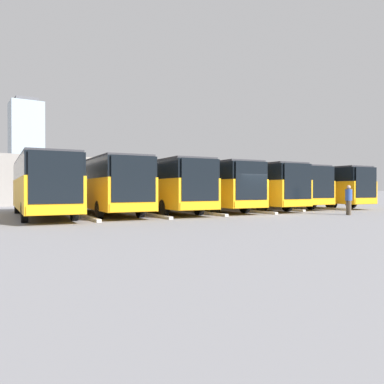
{
  "coord_description": "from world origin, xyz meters",
  "views": [
    {
      "loc": [
        15.54,
        17.13,
        1.59
      ],
      "look_at": [
        0.7,
        -6.01,
        1.38
      ],
      "focal_mm": 35.0,
      "sensor_mm": 36.0,
      "label": 1
    }
  ],
  "objects_px": {
    "bus_1": "(269,186)",
    "bus_5": "(103,185)",
    "bus_0": "(307,186)",
    "bus_3": "(203,185)",
    "bus_2": "(244,185)",
    "bus_6": "(42,184)",
    "pedestrian": "(349,199)",
    "bus_4": "(158,185)"
  },
  "relations": [
    {
      "from": "bus_3",
      "to": "pedestrian",
      "type": "distance_m",
      "value": 10.02
    },
    {
      "from": "bus_1",
      "to": "bus_5",
      "type": "xyz_separation_m",
      "value": [
        14.92,
        0.5,
        0.0
      ]
    },
    {
      "from": "bus_3",
      "to": "bus_4",
      "type": "relative_size",
      "value": 1.0
    },
    {
      "from": "bus_0",
      "to": "bus_1",
      "type": "height_order",
      "value": "same"
    },
    {
      "from": "bus_5",
      "to": "pedestrian",
      "type": "height_order",
      "value": "bus_5"
    },
    {
      "from": "bus_6",
      "to": "bus_5",
      "type": "bearing_deg",
      "value": -171.46
    },
    {
      "from": "bus_5",
      "to": "bus_1",
      "type": "bearing_deg",
      "value": -172.93
    },
    {
      "from": "bus_1",
      "to": "bus_5",
      "type": "height_order",
      "value": "same"
    },
    {
      "from": "bus_0",
      "to": "bus_3",
      "type": "xyz_separation_m",
      "value": [
        11.19,
        -0.24,
        0.0
      ]
    },
    {
      "from": "bus_6",
      "to": "bus_3",
      "type": "bearing_deg",
      "value": -175.0
    },
    {
      "from": "bus_3",
      "to": "bus_5",
      "type": "xyz_separation_m",
      "value": [
        7.46,
        -0.25,
        0.0
      ]
    },
    {
      "from": "bus_2",
      "to": "bus_5",
      "type": "relative_size",
      "value": 1.0
    },
    {
      "from": "bus_4",
      "to": "bus_1",
      "type": "bearing_deg",
      "value": -170.56
    },
    {
      "from": "pedestrian",
      "to": "bus_6",
      "type": "bearing_deg",
      "value": 89.18
    },
    {
      "from": "bus_3",
      "to": "bus_6",
      "type": "bearing_deg",
      "value": 5.0
    },
    {
      "from": "bus_1",
      "to": "bus_3",
      "type": "relative_size",
      "value": 1.0
    },
    {
      "from": "bus_2",
      "to": "bus_5",
      "type": "xyz_separation_m",
      "value": [
        11.19,
        -0.5,
        0.0
      ]
    },
    {
      "from": "bus_2",
      "to": "bus_3",
      "type": "bearing_deg",
      "value": 1.26
    },
    {
      "from": "pedestrian",
      "to": "bus_4",
      "type": "bearing_deg",
      "value": 72.85
    },
    {
      "from": "bus_1",
      "to": "bus_3",
      "type": "xyz_separation_m",
      "value": [
        7.46,
        0.75,
        0.0
      ]
    },
    {
      "from": "bus_1",
      "to": "bus_5",
      "type": "relative_size",
      "value": 1.0
    },
    {
      "from": "bus_0",
      "to": "bus_5",
      "type": "bearing_deg",
      "value": 3.64
    },
    {
      "from": "bus_0",
      "to": "bus_2",
      "type": "relative_size",
      "value": 1.0
    },
    {
      "from": "bus_1",
      "to": "bus_5",
      "type": "distance_m",
      "value": 14.93
    },
    {
      "from": "bus_2",
      "to": "bus_4",
      "type": "xyz_separation_m",
      "value": [
        7.46,
        -0.17,
        0.0
      ]
    },
    {
      "from": "bus_0",
      "to": "bus_2",
      "type": "distance_m",
      "value": 7.46
    },
    {
      "from": "bus_0",
      "to": "bus_6",
      "type": "relative_size",
      "value": 1.0
    },
    {
      "from": "bus_5",
      "to": "pedestrian",
      "type": "xyz_separation_m",
      "value": [
        -12.42,
        8.91,
        -0.9
      ]
    },
    {
      "from": "bus_5",
      "to": "pedestrian",
      "type": "bearing_deg",
      "value": 149.49
    },
    {
      "from": "bus_0",
      "to": "bus_6",
      "type": "distance_m",
      "value": 22.39
    },
    {
      "from": "bus_6",
      "to": "pedestrian",
      "type": "height_order",
      "value": "bus_6"
    },
    {
      "from": "bus_0",
      "to": "bus_5",
      "type": "distance_m",
      "value": 18.66
    },
    {
      "from": "bus_4",
      "to": "bus_5",
      "type": "height_order",
      "value": "same"
    },
    {
      "from": "bus_1",
      "to": "pedestrian",
      "type": "xyz_separation_m",
      "value": [
        2.5,
        9.41,
        -0.9
      ]
    },
    {
      "from": "bus_4",
      "to": "bus_5",
      "type": "relative_size",
      "value": 1.0
    },
    {
      "from": "bus_0",
      "to": "bus_1",
      "type": "bearing_deg",
      "value": -9.75
    },
    {
      "from": "bus_5",
      "to": "bus_6",
      "type": "xyz_separation_m",
      "value": [
        3.73,
        0.22,
        0.0
      ]
    },
    {
      "from": "bus_5",
      "to": "pedestrian",
      "type": "relative_size",
      "value": 6.69
    },
    {
      "from": "bus_4",
      "to": "bus_6",
      "type": "distance_m",
      "value": 7.46
    },
    {
      "from": "bus_2",
      "to": "pedestrian",
      "type": "distance_m",
      "value": 8.55
    },
    {
      "from": "bus_1",
      "to": "bus_6",
      "type": "distance_m",
      "value": 18.67
    },
    {
      "from": "bus_3",
      "to": "bus_1",
      "type": "bearing_deg",
      "value": -169.1
    }
  ]
}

